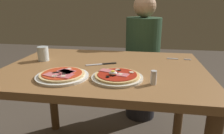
% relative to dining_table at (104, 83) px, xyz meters
% --- Properties ---
extents(dining_table, '(1.19, 0.87, 0.73)m').
position_rel_dining_table_xyz_m(dining_table, '(0.00, 0.00, 0.00)').
color(dining_table, olive).
rests_on(dining_table, ground).
extents(pizza_foreground, '(0.26, 0.26, 0.05)m').
position_rel_dining_table_xyz_m(pizza_foreground, '(0.11, -0.20, 0.12)').
color(pizza_foreground, silver).
rests_on(pizza_foreground, dining_table).
extents(pizza_across_left, '(0.27, 0.27, 0.03)m').
position_rel_dining_table_xyz_m(pizza_across_left, '(-0.18, -0.22, 0.12)').
color(pizza_across_left, white).
rests_on(pizza_across_left, dining_table).
extents(water_glass_near, '(0.07, 0.07, 0.09)m').
position_rel_dining_table_xyz_m(water_glass_near, '(-0.43, 0.07, 0.15)').
color(water_glass_near, silver).
rests_on(water_glass_near, dining_table).
extents(fork, '(0.16, 0.02, 0.00)m').
position_rel_dining_table_xyz_m(fork, '(0.46, 0.24, 0.11)').
color(fork, silver).
rests_on(fork, dining_table).
extents(knife, '(0.19, 0.10, 0.01)m').
position_rel_dining_table_xyz_m(knife, '(-0.01, 0.04, 0.11)').
color(knife, silver).
rests_on(knife, dining_table).
extents(salt_shaker, '(0.03, 0.03, 0.07)m').
position_rel_dining_table_xyz_m(salt_shaker, '(0.28, -0.24, 0.14)').
color(salt_shaker, white).
rests_on(salt_shaker, dining_table).
extents(diner_person, '(0.32, 0.32, 1.18)m').
position_rel_dining_table_xyz_m(diner_person, '(0.22, 0.73, -0.06)').
color(diner_person, black).
rests_on(diner_person, ground).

